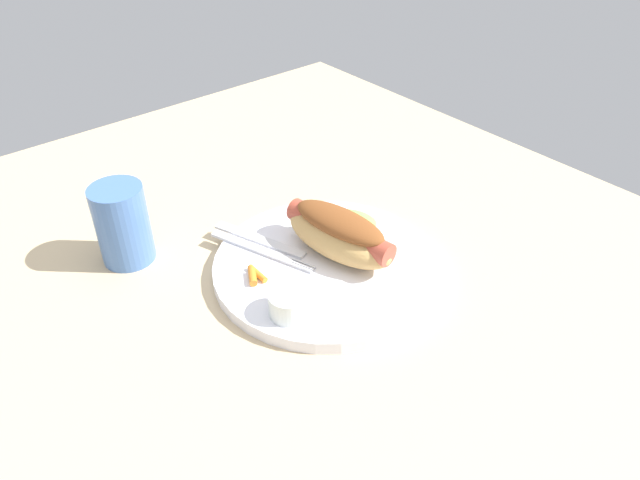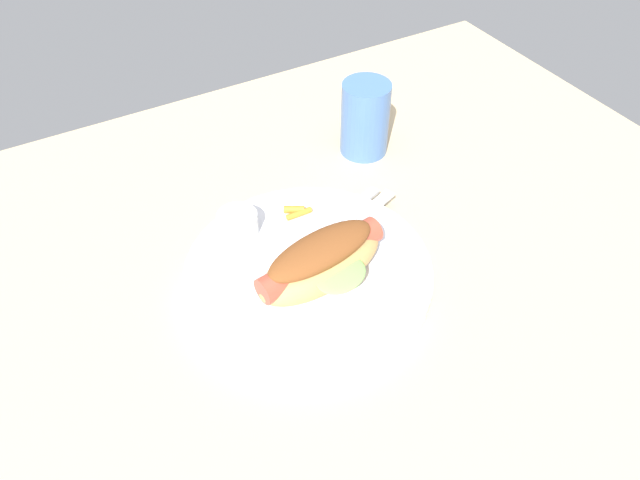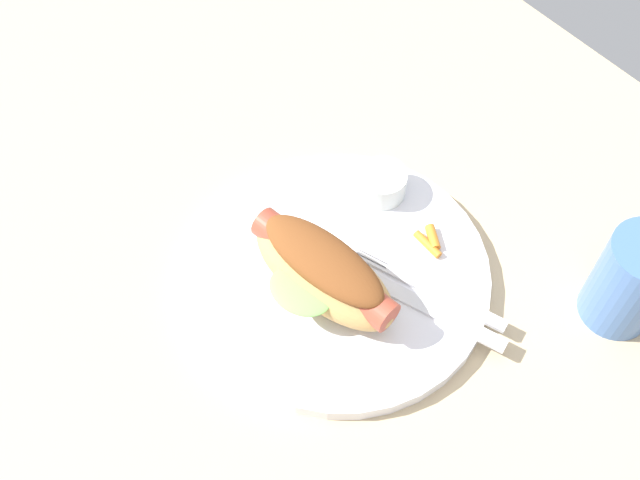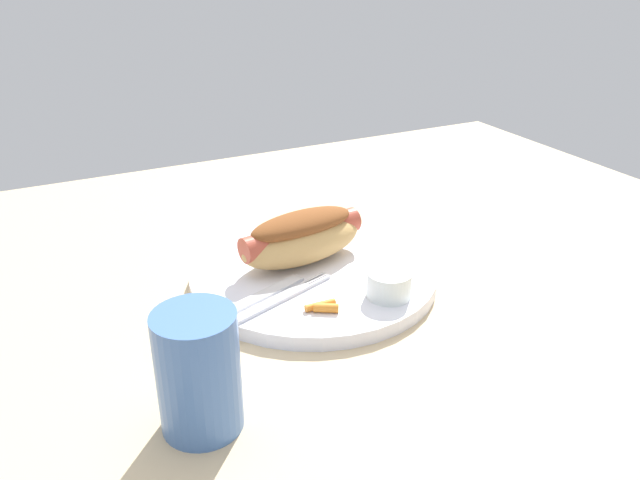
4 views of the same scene
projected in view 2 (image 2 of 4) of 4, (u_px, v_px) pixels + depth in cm
name	position (u px, v px, depth cm)	size (l,w,h in cm)	color
ground_plane	(299.00, 305.00, 67.94)	(120.00, 90.00, 1.80)	tan
plate	(308.00, 272.00, 69.11)	(27.95, 27.95, 1.60)	white
hot_dog	(319.00, 259.00, 65.22)	(16.26, 10.87, 6.00)	tan
sauce_ramekin	(238.00, 224.00, 71.60)	(4.72, 4.72, 2.81)	white
fork	(339.00, 219.00, 74.00)	(14.77, 6.19, 0.40)	silver
knife	(357.00, 220.00, 73.86)	(13.56, 1.40, 0.36)	silver
carrot_garnish	(296.00, 211.00, 74.60)	(3.27, 2.32, 0.95)	orange
drinking_cup	(365.00, 119.00, 83.33)	(6.61, 6.61, 10.40)	#4770B2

